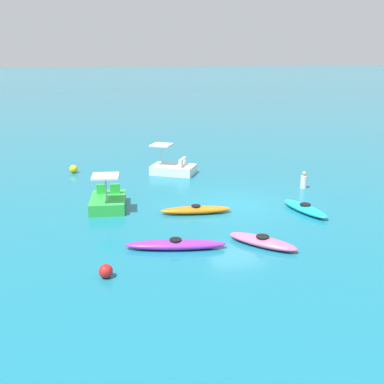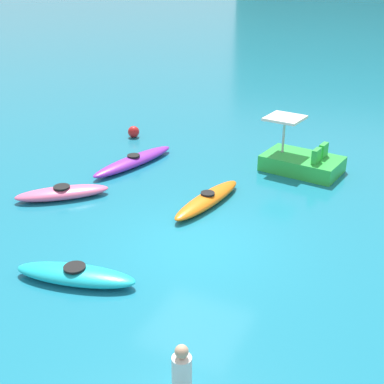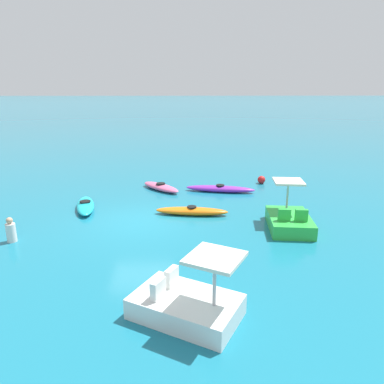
# 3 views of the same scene
# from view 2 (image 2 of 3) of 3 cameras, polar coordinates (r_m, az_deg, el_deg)

# --- Properties ---
(ground_plane) EXTENTS (600.00, 600.00, 0.00)m
(ground_plane) POSITION_cam_2_polar(r_m,az_deg,el_deg) (12.46, 0.54, -5.76)
(ground_plane) COLOR #19728C
(kayak_orange) EXTENTS (1.03, 3.07, 0.37)m
(kayak_orange) POSITION_cam_2_polar(r_m,az_deg,el_deg) (14.31, 1.73, -0.81)
(kayak_orange) COLOR orange
(kayak_orange) RESTS_ON ground_plane
(kayak_cyan) EXTENTS (2.76, 1.32, 0.37)m
(kayak_cyan) POSITION_cam_2_polar(r_m,az_deg,el_deg) (11.33, -12.72, -8.87)
(kayak_cyan) COLOR #19B7C6
(kayak_cyan) RESTS_ON ground_plane
(kayak_pink) EXTENTS (2.43, 2.28, 0.37)m
(kayak_pink) POSITION_cam_2_polar(r_m,az_deg,el_deg) (15.14, -14.09, -0.09)
(kayak_pink) COLOR pink
(kayak_pink) RESTS_ON ground_plane
(kayak_purple) EXTENTS (1.38, 3.57, 0.37)m
(kayak_purple) POSITION_cam_2_polar(r_m,az_deg,el_deg) (17.12, -6.43, 3.42)
(kayak_purple) COLOR purple
(kayak_purple) RESTS_ON ground_plane
(pedal_boat_green) EXTENTS (2.60, 1.80, 1.68)m
(pedal_boat_green) POSITION_cam_2_polar(r_m,az_deg,el_deg) (16.89, 11.97, 3.36)
(pedal_boat_green) COLOR green
(pedal_boat_green) RESTS_ON ground_plane
(buoy_red) EXTENTS (0.43, 0.43, 0.43)m
(buoy_red) POSITION_cam_2_polar(r_m,az_deg,el_deg) (19.88, -6.45, 6.61)
(buoy_red) COLOR red
(buoy_red) RESTS_ON ground_plane
(person_near_shore) EXTENTS (0.45, 0.45, 0.88)m
(person_near_shore) POSITION_cam_2_polar(r_m,az_deg,el_deg) (8.56, -1.13, -19.07)
(person_near_shore) COLOR silver
(person_near_shore) RESTS_ON ground_plane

